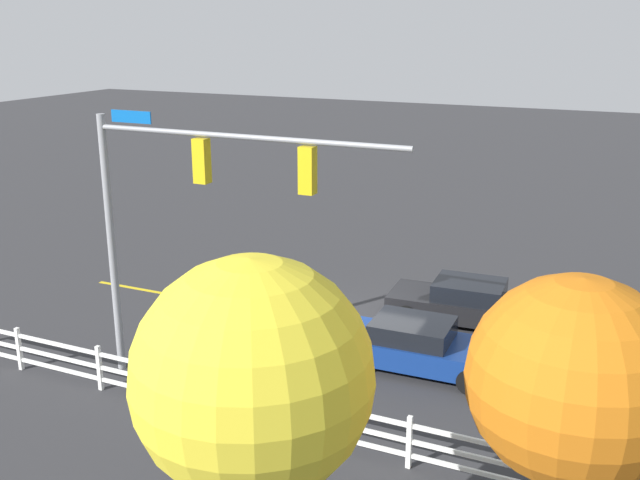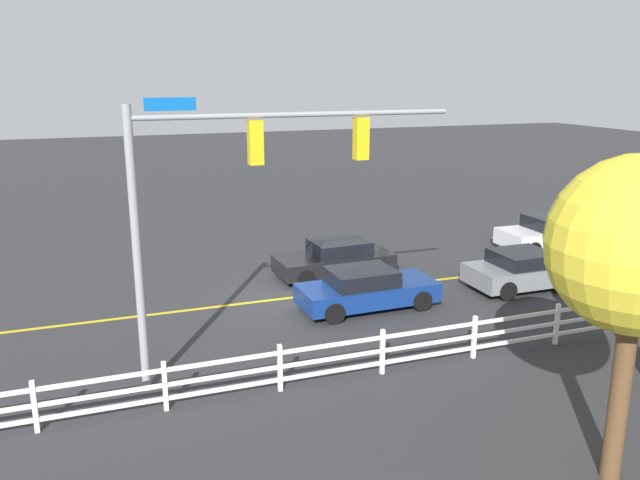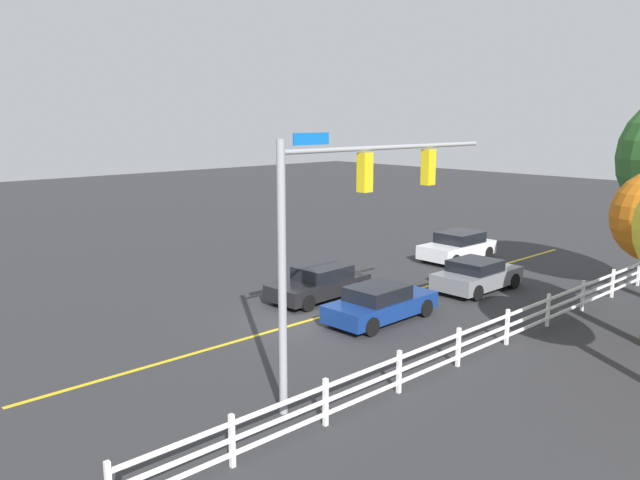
# 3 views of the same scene
# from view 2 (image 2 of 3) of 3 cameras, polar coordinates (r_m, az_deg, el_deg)

# --- Properties ---
(ground_plane) EXTENTS (120.00, 120.00, 0.00)m
(ground_plane) POSITION_cam_2_polar(r_m,az_deg,el_deg) (21.26, -2.47, -5.11)
(ground_plane) COLOR #2D2D30
(lane_center_stripe) EXTENTS (28.00, 0.16, 0.01)m
(lane_center_stripe) POSITION_cam_2_polar(r_m,az_deg,el_deg) (22.71, 7.21, -3.90)
(lane_center_stripe) COLOR gold
(lane_center_stripe) RESTS_ON ground_plane
(signal_assembly) EXTENTS (7.71, 0.38, 6.65)m
(signal_assembly) POSITION_cam_2_polar(r_m,az_deg,el_deg) (14.78, -7.88, 4.89)
(signal_assembly) COLOR gray
(signal_assembly) RESTS_ON ground_plane
(car_0) EXTENTS (4.36, 1.93, 1.29)m
(car_0) POSITION_cam_2_polar(r_m,az_deg,el_deg) (20.15, 4.09, -4.35)
(car_0) COLOR navy
(car_0) RESTS_ON ground_plane
(car_1) EXTENTS (3.99, 1.99, 1.30)m
(car_1) POSITION_cam_2_polar(r_m,az_deg,el_deg) (23.09, 17.64, -2.53)
(car_1) COLOR slate
(car_1) RESTS_ON ground_plane
(car_2) EXTENTS (4.31, 2.05, 1.30)m
(car_2) POSITION_cam_2_polar(r_m,az_deg,el_deg) (23.31, 1.37, -1.67)
(car_2) COLOR black
(car_2) RESTS_ON ground_plane
(car_3) EXTENTS (4.12, 2.05, 1.41)m
(car_3) POSITION_cam_2_polar(r_m,az_deg,el_deg) (28.53, 19.64, 0.62)
(car_3) COLOR silver
(car_3) RESTS_ON ground_plane
(white_rail_fence) EXTENTS (26.10, 0.10, 1.15)m
(white_rail_fence) POSITION_cam_2_polar(r_m,az_deg,el_deg) (17.18, 13.48, -8.27)
(white_rail_fence) COLOR white
(white_rail_fence) RESTS_ON ground_plane
(tree_0) EXTENTS (3.06, 3.06, 5.91)m
(tree_0) POSITION_cam_2_polar(r_m,az_deg,el_deg) (11.93, 26.35, -0.58)
(tree_0) COLOR brown
(tree_0) RESTS_ON ground_plane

